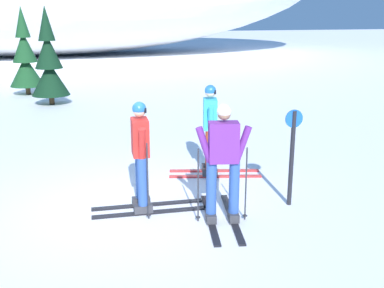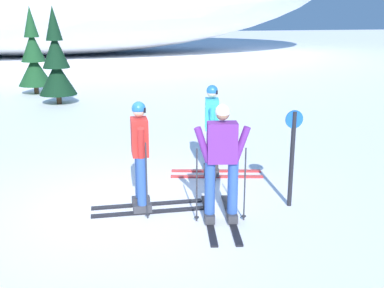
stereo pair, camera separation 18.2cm
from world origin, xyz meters
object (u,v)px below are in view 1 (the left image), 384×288
skier_cyan_jacket (210,129)px  skier_purple_jacket (223,162)px  trail_marker_post (292,152)px  skier_red_jacket (141,156)px  pine_tree_far_right (49,64)px  pine_tree_center_right (25,58)px

skier_cyan_jacket → skier_purple_jacket: (-0.36, -2.04, 0.04)m
skier_cyan_jacket → trail_marker_post: (0.86, -1.66, -0.01)m
skier_purple_jacket → skier_red_jacket: skier_purple_jacket is taller
skier_purple_jacket → skier_red_jacket: (-1.08, 0.68, -0.04)m
skier_purple_jacket → pine_tree_far_right: pine_tree_far_right is taller
pine_tree_center_right → trail_marker_post: size_ratio=2.02×
pine_tree_center_right → pine_tree_far_right: size_ratio=1.00×
skier_cyan_jacket → skier_red_jacket: (-1.44, -1.36, -0.00)m
skier_purple_jacket → trail_marker_post: (1.22, 0.38, -0.05)m
skier_red_jacket → trail_marker_post: (2.30, -0.30, -0.01)m
skier_red_jacket → trail_marker_post: skier_red_jacket is taller
pine_tree_far_right → trail_marker_post: (4.14, -9.37, -0.43)m
skier_red_jacket → trail_marker_post: 2.32m
skier_red_jacket → trail_marker_post: size_ratio=1.14×
pine_tree_far_right → trail_marker_post: 10.25m
skier_purple_jacket → pine_tree_center_right: size_ratio=0.57×
skier_purple_jacket → trail_marker_post: bearing=17.1°
skier_cyan_jacket → skier_purple_jacket: size_ratio=1.00×
pine_tree_center_right → pine_tree_far_right: 2.35m
skier_red_jacket → pine_tree_far_right: 9.26m
skier_cyan_jacket → skier_red_jacket: skier_red_jacket is taller
skier_cyan_jacket → pine_tree_center_right: (-4.22, 9.86, 0.42)m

